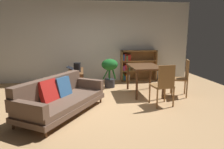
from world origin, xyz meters
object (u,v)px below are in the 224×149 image
object	(u,v)px
media_console	(76,80)
desk_speaker	(77,67)
dining_table	(145,69)
dining_chair_near	(164,83)
potted_floor_plant	(110,69)
bookshelf	(136,66)
fabric_couch	(60,97)
dining_chair_far	(182,76)
open_laptop	(74,69)

from	to	relation	value
media_console	desk_speaker	distance (m)	0.48
dining_table	dining_chair_near	xyz separation A→B (m)	(0.13, -1.03, -0.15)
potted_floor_plant	bookshelf	size ratio (longest dim) A/B	0.70
fabric_couch	dining_chair_near	xyz separation A→B (m)	(2.25, 0.09, 0.19)
media_console	bookshelf	world-z (taller)	bookshelf
fabric_couch	dining_chair_far	xyz separation A→B (m)	(3.05, 0.78, 0.19)
desk_speaker	dining_table	size ratio (longest dim) A/B	0.23
bookshelf	desk_speaker	bearing A→B (deg)	-148.96
media_console	open_laptop	size ratio (longest dim) A/B	2.75
bookshelf	fabric_couch	bearing A→B (deg)	-129.96
fabric_couch	dining_chair_near	distance (m)	2.26
potted_floor_plant	dining_chair_far	distance (m)	2.11
potted_floor_plant	bookshelf	distance (m)	1.35
desk_speaker	dining_chair_near	xyz separation A→B (m)	(1.93, -1.48, -0.17)
media_console	dining_chair_far	size ratio (longest dim) A/B	1.24
dining_chair_near	media_console	bearing A→B (deg)	139.37
fabric_couch	potted_floor_plant	world-z (taller)	potted_floor_plant
desk_speaker	bookshelf	size ratio (longest dim) A/B	0.20
fabric_couch	dining_chair_far	world-z (taller)	dining_chair_far
fabric_couch	bookshelf	size ratio (longest dim) A/B	1.72
dining_chair_far	bookshelf	size ratio (longest dim) A/B	0.77
dining_chair_far	media_console	bearing A→B (deg)	159.85
fabric_couch	dining_chair_near	bearing A→B (deg)	2.40
fabric_couch	potted_floor_plant	xyz separation A→B (m)	(1.29, 1.94, 0.24)
desk_speaker	potted_floor_plant	world-z (taller)	potted_floor_plant
media_console	dining_chair_near	world-z (taller)	dining_chair_near
desk_speaker	dining_chair_near	distance (m)	2.44
media_console	dining_chair_far	distance (m)	2.97
desk_speaker	dining_table	world-z (taller)	desk_speaker
dining_table	desk_speaker	bearing A→B (deg)	165.84
open_laptop	desk_speaker	distance (m)	0.43
bookshelf	dining_table	bearing A→B (deg)	-97.07
desk_speaker	bookshelf	distance (m)	2.35
media_console	dining_chair_far	bearing A→B (deg)	-20.15
desk_speaker	dining_chair_far	distance (m)	2.84
potted_floor_plant	dining_table	distance (m)	1.17
media_console	potted_floor_plant	distance (m)	1.07
dining_chair_near	dining_chair_far	world-z (taller)	dining_chair_far
open_laptop	dining_chair_near	size ratio (longest dim) A/B	0.45
open_laptop	dining_chair_far	size ratio (longest dim) A/B	0.45
media_console	open_laptop	bearing A→B (deg)	104.11
desk_speaker	potted_floor_plant	size ratio (longest dim) A/B	0.29
dining_table	bookshelf	distance (m)	1.68
fabric_couch	bookshelf	xyz separation A→B (m)	(2.33, 2.78, 0.19)
desk_speaker	dining_chair_far	size ratio (longest dim) A/B	0.27
potted_floor_plant	dining_table	xyz separation A→B (m)	(0.84, -0.81, 0.11)
desk_speaker	dining_chair_far	world-z (taller)	dining_chair_far
potted_floor_plant	fabric_couch	bearing A→B (deg)	-123.60
open_laptop	dining_chair_near	bearing A→B (deg)	-42.96
potted_floor_plant	dining_chair_far	xyz separation A→B (m)	(1.76, -1.16, -0.04)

